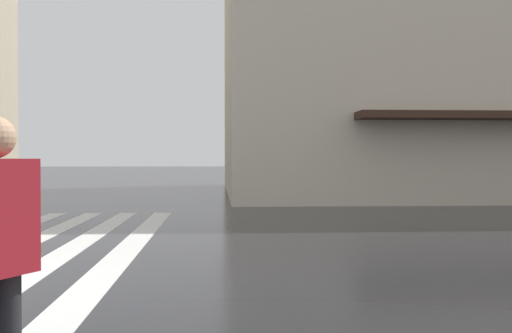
{
  "coord_description": "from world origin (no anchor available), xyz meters",
  "views": [
    {
      "loc": [
        -7.81,
        -4.47,
        1.61
      ],
      "look_at": [
        6.16,
        -5.37,
        1.42
      ],
      "focal_mm": 43.52,
      "sensor_mm": 36.0,
      "label": 1
    }
  ],
  "objects": []
}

